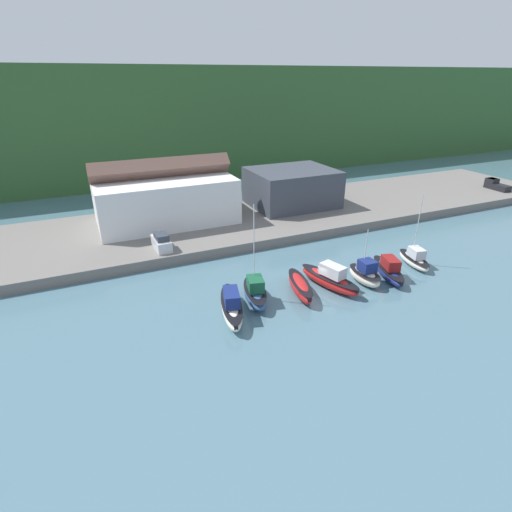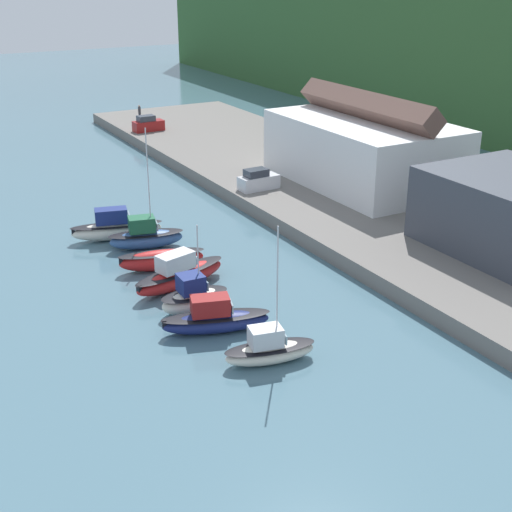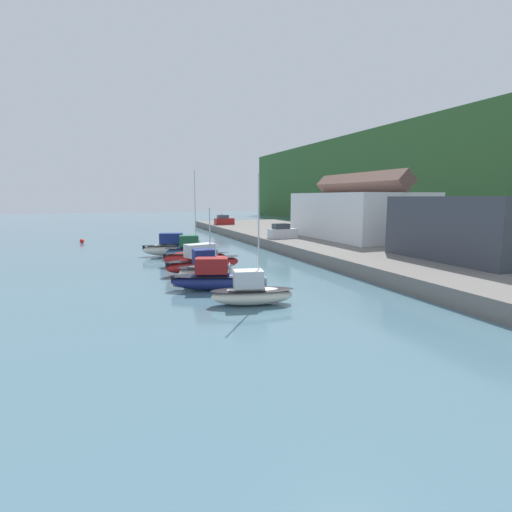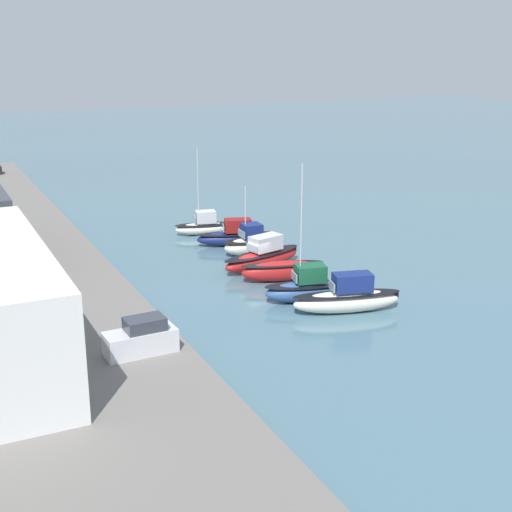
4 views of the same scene
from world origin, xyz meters
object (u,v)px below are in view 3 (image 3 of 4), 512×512
moored_boat_2 (196,258)px  mooring_buoy_0 (82,241)px  parked_car_1 (224,220)px  moored_boat_3 (203,262)px  moored_boat_0 (174,248)px  moored_boat_5 (216,278)px  moored_boat_6 (252,292)px  moored_boat_1 (192,250)px  person_on_quay (222,218)px  parked_car_0 (282,232)px  moored_boat_4 (206,270)px

moored_boat_2 → mooring_buoy_0: bearing=-142.5°
parked_car_1 → mooring_buoy_0: parked_car_1 is taller
moored_boat_3 → mooring_buoy_0: bearing=-173.6°
parked_car_1 → moored_boat_0: bearing=-27.5°
moored_boat_0 → moored_boat_3: moored_boat_0 is taller
moored_boat_2 → moored_boat_5: (11.49, -0.85, 0.07)m
moored_boat_0 → moored_boat_3: bearing=18.8°
moored_boat_5 → moored_boat_6: (5.20, 1.20, -0.05)m
moored_boat_0 → moored_boat_1: moored_boat_1 is taller
moored_boat_2 → person_on_quay: person_on_quay is taller
moored_boat_6 → parked_car_0: 32.20m
moored_boat_5 → person_on_quay: bearing=-178.7°
parked_car_1 → mooring_buoy_0: 31.98m
moored_boat_1 → parked_car_1: moored_boat_1 is taller
moored_boat_1 → mooring_buoy_0: bearing=-136.6°
moored_boat_0 → moored_boat_2: (8.37, 0.95, -0.20)m
parked_car_0 → parked_car_1: same height
moored_boat_2 → moored_boat_4: (8.09, -0.82, 0.20)m
parked_car_0 → mooring_buoy_0: (-16.44, -28.16, -1.93)m
parked_car_1 → mooring_buoy_0: (14.85, -28.25, -1.93)m
moored_boat_0 → parked_car_1: size_ratio=1.97×
moored_boat_6 → parked_car_1: bearing=177.6°
moored_boat_2 → person_on_quay: bearing=174.5°
moored_boat_6 → mooring_buoy_0: moored_boat_6 is taller
parked_car_1 → moored_boat_1: bearing=-23.5°
moored_boat_0 → moored_boat_4: moored_boat_4 is taller
parked_car_1 → person_on_quay: (-7.93, 1.75, 0.18)m
moored_boat_2 → moored_boat_0: bearing=-160.2°
moored_boat_5 → parked_car_1: (-54.45, 16.47, 1.32)m
moored_boat_6 → moored_boat_3: bearing=-166.3°
moored_boat_1 → moored_boat_3: bearing=9.1°
moored_boat_2 → moored_boat_3: bearing=12.4°
moored_boat_1 → parked_car_1: size_ratio=2.48×
moored_boat_1 → mooring_buoy_0: (-22.99, -13.25, -0.73)m
moored_boat_2 → mooring_buoy_0: size_ratio=10.41×
moored_boat_4 → moored_boat_6: (8.60, 1.16, -0.18)m
moored_boat_0 → person_on_quay: size_ratio=3.92×
moored_boat_5 → parked_car_0: 28.40m
moored_boat_1 → moored_boat_3: 8.93m
moored_boat_1 → moored_boat_5: bearing=8.4°
moored_boat_4 → parked_car_1: moored_boat_4 is taller
moored_boat_2 → parked_car_0: (-11.67, 15.53, 1.39)m
moored_boat_2 → parked_car_1: parked_car_1 is taller
moored_boat_5 → moored_boat_3: bearing=-168.3°
parked_car_0 → person_on_quay: bearing=175.0°
moored_boat_3 → moored_boat_4: size_ratio=1.31×
moored_boat_3 → moored_boat_2: bearing=163.9°
moored_boat_0 → parked_car_1: bearing=169.1°
moored_boat_1 → parked_car_0: moored_boat_1 is taller
moored_boat_0 → parked_car_0: parked_car_0 is taller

